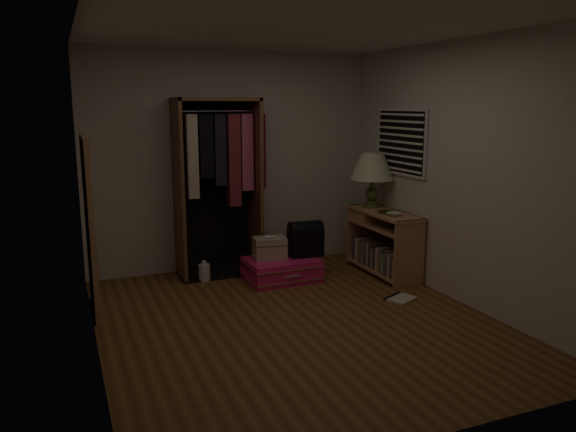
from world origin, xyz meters
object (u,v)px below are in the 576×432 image
object	(u,v)px
open_wardrobe	(221,171)
table_lamp	(372,168)
console_bookshelf	(381,240)
train_case	(270,248)
pink_suitcase	(281,269)
floor_mirror	(90,226)
black_bag	(305,238)
white_jug	(204,272)

from	to	relation	value
open_wardrobe	table_lamp	size ratio (longest dim) A/B	3.12
console_bookshelf	train_case	world-z (taller)	console_bookshelf
open_wardrobe	pink_suitcase	size ratio (longest dim) A/B	2.44
floor_mirror	table_lamp	world-z (taller)	floor_mirror
open_wardrobe	floor_mirror	world-z (taller)	open_wardrobe
open_wardrobe	train_case	size ratio (longest dim) A/B	5.21
console_bookshelf	table_lamp	distance (m)	0.88
console_bookshelf	open_wardrobe	world-z (taller)	open_wardrobe
pink_suitcase	train_case	xyz separation A→B (m)	(-0.12, 0.06, 0.25)
train_case	black_bag	xyz separation A→B (m)	(0.43, -0.03, 0.09)
floor_mirror	white_jug	size ratio (longest dim) A/B	7.33
train_case	black_bag	bearing A→B (deg)	3.16
table_lamp	white_jug	distance (m)	2.34
pink_suitcase	table_lamp	world-z (taller)	table_lamp
open_wardrobe	white_jug	bearing A→B (deg)	-140.81
floor_mirror	train_case	bearing A→B (deg)	8.37
open_wardrobe	table_lamp	distance (m)	1.80
white_jug	pink_suitcase	bearing A→B (deg)	-21.04
floor_mirror	pink_suitcase	size ratio (longest dim) A/B	2.02
open_wardrobe	table_lamp	bearing A→B (deg)	-14.88
open_wardrobe	white_jug	distance (m)	1.18
train_case	table_lamp	xyz separation A→B (m)	(1.33, 0.03, 0.85)
floor_mirror	table_lamp	distance (m)	3.28
open_wardrobe	train_case	world-z (taller)	open_wardrobe
train_case	floor_mirror	bearing A→B (deg)	-164.29
table_lamp	white_jug	world-z (taller)	table_lamp
white_jug	open_wardrobe	bearing A→B (deg)	39.19
console_bookshelf	black_bag	bearing A→B (deg)	166.96
floor_mirror	pink_suitcase	world-z (taller)	floor_mirror
black_bag	console_bookshelf	bearing A→B (deg)	-8.97
table_lamp	pink_suitcase	bearing A→B (deg)	-175.88
open_wardrobe	floor_mirror	xyz separation A→B (m)	(-1.50, -0.77, -0.36)
console_bookshelf	white_jug	distance (m)	2.11
black_bag	table_lamp	bearing A→B (deg)	7.73
open_wardrobe	train_case	xyz separation A→B (m)	(0.41, -0.49, -0.84)
black_bag	white_jug	world-z (taller)	black_bag
table_lamp	floor_mirror	bearing A→B (deg)	-174.58
open_wardrobe	white_jug	world-z (taller)	open_wardrobe
console_bookshelf	table_lamp	xyz separation A→B (m)	(0.00, 0.26, 0.84)
floor_mirror	open_wardrobe	bearing A→B (deg)	27.20
floor_mirror	black_bag	bearing A→B (deg)	6.09
pink_suitcase	table_lamp	distance (m)	1.64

